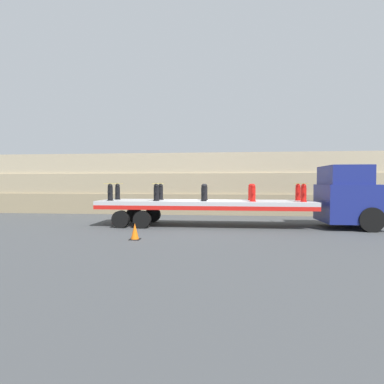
{
  "coord_description": "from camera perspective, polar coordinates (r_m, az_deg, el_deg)",
  "views": [
    {
      "loc": [
        0.92,
        -15.19,
        2.2
      ],
      "look_at": [
        -0.63,
        0.0,
        1.73
      ],
      "focal_mm": 28.0,
      "sensor_mm": 36.0,
      "label": 1
    }
  ],
  "objects": [
    {
      "name": "fire_hydrant_black_far_0",
      "position": [
        16.73,
        -13.99,
        0.05
      ],
      "size": [
        0.32,
        0.47,
        0.86
      ],
      "color": "black",
      "rests_on": "flatbed_trailer"
    },
    {
      "name": "cargo_strap_front",
      "position": [
        15.67,
        20.02,
        1.52
      ],
      "size": [
        0.05,
        2.62,
        0.01
      ],
      "color": "yellow",
      "rests_on": "fire_hydrant_red_near_4"
    },
    {
      "name": "fire_hydrant_red_near_3",
      "position": [
        14.74,
        11.51,
        -0.16
      ],
      "size": [
        0.32,
        0.47,
        0.86
      ],
      "color": "red",
      "rests_on": "flatbed_trailer"
    },
    {
      "name": "rock_cliff",
      "position": [
        21.81,
        3.43,
        1.6
      ],
      "size": [
        60.0,
        3.3,
        4.26
      ],
      "color": "gray",
      "rests_on": "ground_plane"
    },
    {
      "name": "fire_hydrant_black_near_0",
      "position": [
        15.73,
        -15.31,
        -0.07
      ],
      "size": [
        0.32,
        0.47,
        0.86
      ],
      "color": "black",
      "rests_on": "flatbed_trailer"
    },
    {
      "name": "fire_hydrant_black_near_2",
      "position": [
        14.7,
        2.25,
        -0.13
      ],
      "size": [
        0.32,
        0.47,
        0.86
      ],
      "color": "black",
      "rests_on": "flatbed_trailer"
    },
    {
      "name": "truck_cab",
      "position": [
        16.42,
        27.96,
        -0.84
      ],
      "size": [
        2.65,
        2.66,
        3.02
      ],
      "color": "navy",
      "rests_on": "ground_plane"
    },
    {
      "name": "fire_hydrant_red_far_3",
      "position": [
        15.8,
        11.13,
        -0.03
      ],
      "size": [
        0.32,
        0.47,
        0.86
      ],
      "color": "red",
      "rests_on": "flatbed_trailer"
    },
    {
      "name": "cargo_strap_middle",
      "position": [
        15.55,
        -6.4,
        1.61
      ],
      "size": [
        0.05,
        2.62,
        0.01
      ],
      "color": "yellow",
      "rests_on": "fire_hydrant_black_near_1"
    },
    {
      "name": "cargo_strap_rear",
      "position": [
        16.22,
        -14.64,
        1.57
      ],
      "size": [
        0.05,
        2.62,
        0.01
      ],
      "color": "yellow",
      "rests_on": "fire_hydrant_black_near_0"
    },
    {
      "name": "flatbed_trailer",
      "position": [
        15.3,
        0.59,
        -2.42
      ],
      "size": [
        10.71,
        2.53,
        1.29
      ],
      "color": "#B2B2B7",
      "rests_on": "ground_plane"
    },
    {
      "name": "fire_hydrant_red_near_4",
      "position": [
        15.16,
        20.49,
        -0.19
      ],
      "size": [
        0.32,
        0.47,
        0.86
      ],
      "color": "red",
      "rests_on": "flatbed_trailer"
    },
    {
      "name": "fire_hydrant_black_far_1",
      "position": [
        16.08,
        -6.0,
        0.02
      ],
      "size": [
        0.32,
        0.47,
        0.86
      ],
      "color": "black",
      "rests_on": "flatbed_trailer"
    },
    {
      "name": "traffic_cone",
      "position": [
        11.87,
        -10.83,
        -7.41
      ],
      "size": [
        0.4,
        0.4,
        0.64
      ],
      "color": "black",
      "rests_on": "ground_plane"
    },
    {
      "name": "ground_plane",
      "position": [
        15.38,
        2.37,
        -6.45
      ],
      "size": [
        120.0,
        120.0,
        0.0
      ],
      "primitive_type": "plane",
      "color": "#3F4244"
    },
    {
      "name": "fire_hydrant_red_far_4",
      "position": [
        16.19,
        19.54,
        -0.06
      ],
      "size": [
        0.32,
        0.47,
        0.86
      ],
      "color": "red",
      "rests_on": "flatbed_trailer"
    },
    {
      "name": "fire_hydrant_black_far_2",
      "position": [
        15.76,
        2.49,
        -0.0
      ],
      "size": [
        0.32,
        0.47,
        0.86
      ],
      "color": "black",
      "rests_on": "flatbed_trailer"
    },
    {
      "name": "fire_hydrant_black_near_1",
      "position": [
        15.03,
        -6.83,
        -0.1
      ],
      "size": [
        0.32,
        0.47,
        0.86
      ],
      "color": "black",
      "rests_on": "flatbed_trailer"
    }
  ]
}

